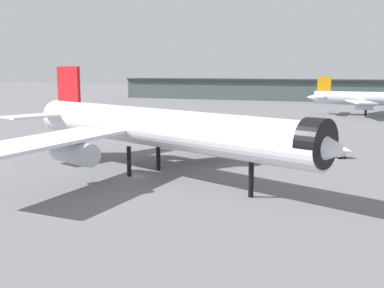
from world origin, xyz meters
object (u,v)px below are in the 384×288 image
Objects in this scene: airliner_far_taxiway at (372,99)px; baggage_cart_trailing at (339,153)px; service_truck_front at (228,134)px; airliner_near_gate at (154,128)px.

baggage_cart_trailing is (-5.41, -92.99, -5.32)m from airliner_far_taxiway.
baggage_cart_trailing is (26.62, -14.02, -0.61)m from service_truck_front.
airliner_far_taxiway is 16.70× the size of baggage_cart_trailing.
service_truck_front is 30.10m from baggage_cart_trailing.
airliner_far_taxiway is (32.57, 119.72, -1.46)m from airliner_near_gate.
airliner_near_gate is 41.21m from service_truck_front.
airliner_near_gate reaches higher than airliner_far_taxiway.
airliner_far_taxiway is 93.30m from baggage_cart_trailing.
airliner_far_taxiway reaches higher than baggage_cart_trailing.
airliner_far_taxiway is at bearing 97.34° from airliner_near_gate.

